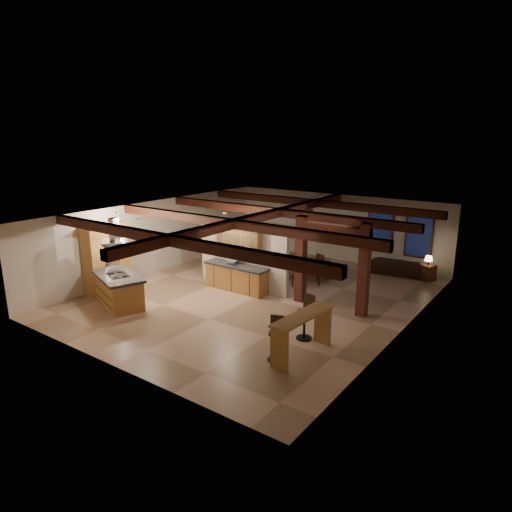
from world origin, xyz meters
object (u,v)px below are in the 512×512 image
(dining_table, at_px, (300,271))
(sofa, at_px, (399,266))
(kitchen_island, at_px, (119,290))
(bar_counter, at_px, (303,328))

(dining_table, bearing_deg, sofa, 36.76)
(dining_table, height_order, sofa, dining_table)
(kitchen_island, relative_size, sofa, 1.07)
(sofa, distance_m, bar_counter, 8.27)
(dining_table, distance_m, bar_counter, 6.22)
(kitchen_island, relative_size, dining_table, 1.18)
(dining_table, bearing_deg, bar_counter, -68.18)
(kitchen_island, bearing_deg, bar_counter, 4.06)
(bar_counter, bearing_deg, dining_table, 120.95)
(kitchen_island, bearing_deg, dining_table, 59.60)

